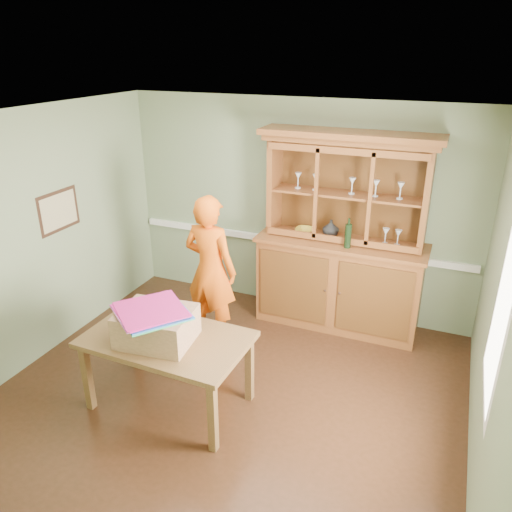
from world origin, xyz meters
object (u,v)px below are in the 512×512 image
at_px(dining_table, 167,345).
at_px(china_hutch, 340,262).
at_px(person, 211,270).
at_px(cardboard_box, 157,326).

bearing_deg(dining_table, china_hutch, 63.90).
bearing_deg(person, dining_table, 102.97).
bearing_deg(cardboard_box, person, 95.66).
bearing_deg(dining_table, cardboard_box, -116.90).
distance_m(china_hutch, person, 1.58).
distance_m(dining_table, person, 1.27).
xyz_separation_m(china_hutch, dining_table, (-1.12, -2.14, -0.17)).
bearing_deg(dining_table, person, 99.45).
xyz_separation_m(cardboard_box, person, (-0.13, 1.31, -0.02)).
xyz_separation_m(dining_table, cardboard_box, (-0.04, -0.08, 0.24)).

